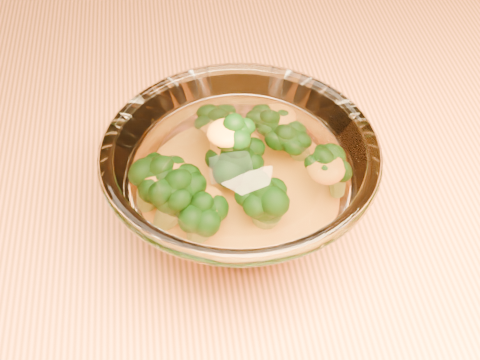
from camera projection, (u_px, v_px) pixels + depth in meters
name	position (u px, v px, depth m)	size (l,w,h in m)	color
table	(220.00, 283.00, 0.63)	(1.20, 0.80, 0.75)	#E27544
glass_bowl	(240.00, 184.00, 0.52)	(0.21, 0.21, 0.09)	white
cheese_sauce	(240.00, 201.00, 0.53)	(0.11, 0.11, 0.03)	orange
broccoli_heap	(233.00, 172.00, 0.51)	(0.15, 0.12, 0.07)	black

